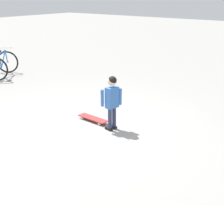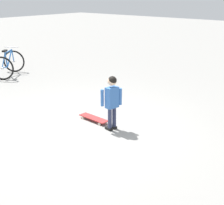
# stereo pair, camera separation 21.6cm
# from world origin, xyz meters

# --- Properties ---
(ground_plane) EXTENTS (50.00, 50.00, 0.00)m
(ground_plane) POSITION_xyz_m (0.00, 0.00, 0.00)
(ground_plane) COLOR gray
(child_person) EXTENTS (0.34, 0.27, 1.06)m
(child_person) POSITION_xyz_m (0.34, -0.57, 0.66)
(child_person) COLOR #2D3351
(child_person) RESTS_ON ground
(skateboard) EXTENTS (0.23, 0.71, 0.07)m
(skateboard) POSITION_xyz_m (0.43, -0.00, 0.06)
(skateboard) COLOR #B22D2D
(skateboard) RESTS_ON ground
(bicycle_near) EXTENTS (1.28, 1.21, 0.85)m
(bicycle_near) POSITION_xyz_m (1.50, 4.61, 0.38)
(bicycle_near) COLOR black
(bicycle_near) RESTS_ON ground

